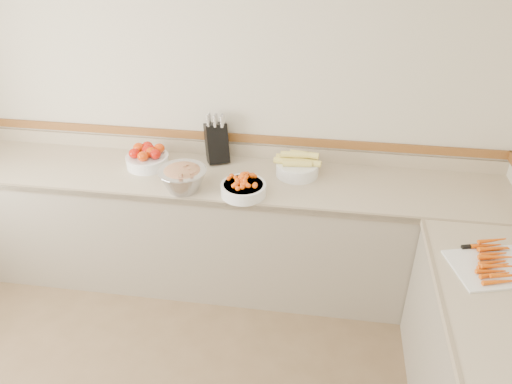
# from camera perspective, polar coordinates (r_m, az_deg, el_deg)

# --- Properties ---
(back_wall) EXTENTS (4.00, 0.00, 4.00)m
(back_wall) POSITION_cam_1_polar(r_m,az_deg,el_deg) (3.55, -4.12, 10.07)
(back_wall) COLOR beige
(back_wall) RESTS_ON ground_plane
(counter_back) EXTENTS (4.00, 0.65, 1.08)m
(counter_back) POSITION_cam_1_polar(r_m,az_deg,el_deg) (3.68, -4.67, -4.17)
(counter_back) COLOR tan
(counter_back) RESTS_ON ground_plane
(knife_block) EXTENTS (0.21, 0.23, 0.37)m
(knife_block) POSITION_cam_1_polar(r_m,az_deg,el_deg) (3.56, -4.52, 5.73)
(knife_block) COLOR black
(knife_block) RESTS_ON counter_back
(tomato_bowl) EXTENTS (0.30, 0.30, 0.15)m
(tomato_bowl) POSITION_cam_1_polar(r_m,az_deg,el_deg) (3.60, -12.31, 3.91)
(tomato_bowl) COLOR white
(tomato_bowl) RESTS_ON counter_back
(cherry_tomato_bowl) EXTENTS (0.29, 0.29, 0.16)m
(cherry_tomato_bowl) POSITION_cam_1_polar(r_m,az_deg,el_deg) (3.19, -1.47, 0.56)
(cherry_tomato_bowl) COLOR white
(cherry_tomato_bowl) RESTS_ON counter_back
(corn_bowl) EXTENTS (0.32, 0.29, 0.17)m
(corn_bowl) POSITION_cam_1_polar(r_m,az_deg,el_deg) (3.42, 4.75, 3.01)
(corn_bowl) COLOR white
(corn_bowl) RESTS_ON counter_back
(rhubarb_bowl) EXTENTS (0.32, 0.32, 0.18)m
(rhubarb_bowl) POSITION_cam_1_polar(r_m,az_deg,el_deg) (3.26, -8.37, 1.66)
(rhubarb_bowl) COLOR #B2B2BA
(rhubarb_bowl) RESTS_ON counter_back
(cutting_board) EXTENTS (0.49, 0.44, 0.06)m
(cutting_board) POSITION_cam_1_polar(r_m,az_deg,el_deg) (2.90, 25.45, -7.44)
(cutting_board) COLOR white
(cutting_board) RESTS_ON counter_right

